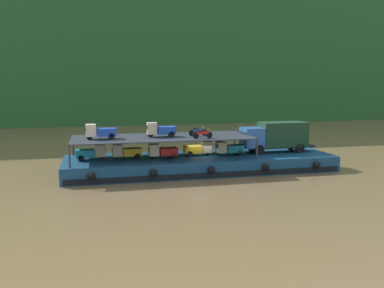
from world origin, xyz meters
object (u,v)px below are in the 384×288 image
at_px(mini_truck_upper_stern, 100,132).
at_px(mini_truck_upper_mid, 161,130).
at_px(cargo_barge, 201,163).
at_px(covered_lorry, 276,136).
at_px(mini_truck_lower_aft, 126,151).
at_px(motorcycle_upper_port, 202,134).
at_px(mini_truck_lower_bow, 229,148).
at_px(motorcycle_upper_centre, 198,131).
at_px(mini_truck_lower_mid, 162,151).
at_px(mini_truck_lower_fore, 198,149).
at_px(mini_truck_lower_stern, 91,152).

height_order(mini_truck_upper_stern, mini_truck_upper_mid, same).
xyz_separation_m(cargo_barge, mini_truck_upper_stern, (-9.58, -0.24, 3.44)).
height_order(covered_lorry, mini_truck_lower_aft, covered_lorry).
xyz_separation_m(cargo_barge, motorcycle_upper_port, (-0.35, -1.92, 3.18)).
relative_size(covered_lorry, mini_truck_upper_stern, 2.84).
distance_m(covered_lorry, mini_truck_lower_aft, 15.36).
relative_size(mini_truck_lower_bow, motorcycle_upper_centre, 1.47).
xyz_separation_m(mini_truck_lower_aft, mini_truck_lower_mid, (3.37, -0.50, 0.00)).
bearing_deg(cargo_barge, mini_truck_lower_fore, 125.35).
relative_size(mini_truck_lower_stern, motorcycle_upper_port, 1.46).
height_order(mini_truck_lower_aft, mini_truck_upper_mid, mini_truck_upper_mid).
bearing_deg(mini_truck_lower_bow, motorcycle_upper_port, -151.86).
bearing_deg(covered_lorry, mini_truck_lower_stern, -179.85).
xyz_separation_m(mini_truck_lower_bow, motorcycle_upper_port, (-3.21, -1.72, 1.74)).
relative_size(mini_truck_lower_fore, mini_truck_upper_stern, 0.99).
xyz_separation_m(mini_truck_upper_mid, motorcycle_upper_centre, (3.65, -0.01, -0.26)).
distance_m(covered_lorry, motorcycle_upper_centre, 8.44).
height_order(mini_truck_lower_aft, mini_truck_upper_stern, mini_truck_upper_stern).
bearing_deg(covered_lorry, mini_truck_lower_aft, -179.02).
bearing_deg(mini_truck_upper_mid, mini_truck_upper_stern, -177.13).
relative_size(mini_truck_lower_aft, mini_truck_lower_bow, 0.99).
distance_m(mini_truck_lower_fore, mini_truck_upper_mid, 4.26).
xyz_separation_m(mini_truck_lower_bow, mini_truck_upper_mid, (-6.81, 0.25, 2.00)).
distance_m(mini_truck_lower_mid, mini_truck_lower_bow, 6.72).
xyz_separation_m(covered_lorry, mini_truck_lower_aft, (-15.33, -0.26, -1.00)).
xyz_separation_m(covered_lorry, motorcycle_upper_port, (-8.45, -2.32, 0.74)).
relative_size(mini_truck_lower_stern, mini_truck_lower_mid, 1.01).
bearing_deg(mini_truck_lower_bow, mini_truck_lower_fore, 171.12).
bearing_deg(mini_truck_lower_stern, motorcycle_upper_port, -12.69).
height_order(mini_truck_lower_fore, motorcycle_upper_centre, motorcycle_upper_centre).
bearing_deg(mini_truck_lower_fore, mini_truck_lower_stern, 179.54).
bearing_deg(covered_lorry, motorcycle_upper_centre, -177.46).
relative_size(cargo_barge, motorcycle_upper_port, 13.77).
distance_m(cargo_barge, motorcycle_upper_centre, 3.20).
bearing_deg(cargo_barge, mini_truck_upper_mid, 179.42).
height_order(covered_lorry, mini_truck_lower_fore, covered_lorry).
xyz_separation_m(mini_truck_lower_stern, mini_truck_upper_stern, (0.87, -0.59, 2.00)).
xyz_separation_m(mini_truck_upper_mid, motorcycle_upper_port, (3.60, -1.96, -0.26)).
distance_m(mini_truck_lower_mid, motorcycle_upper_centre, 3.98).
distance_m(mini_truck_lower_aft, mini_truck_lower_mid, 3.41).
relative_size(mini_truck_lower_mid, motorcycle_upper_centre, 1.46).
xyz_separation_m(covered_lorry, mini_truck_lower_stern, (-18.55, -0.05, -1.00)).
distance_m(mini_truck_lower_fore, mini_truck_lower_bow, 3.09).
bearing_deg(covered_lorry, cargo_barge, -177.17).
xyz_separation_m(mini_truck_lower_stern, motorcycle_upper_port, (10.10, -2.28, 1.74)).
relative_size(covered_lorry, mini_truck_lower_stern, 2.83).
xyz_separation_m(covered_lorry, motorcycle_upper_centre, (-8.39, -0.37, 0.74)).
height_order(cargo_barge, motorcycle_upper_port, motorcycle_upper_port).
distance_m(mini_truck_lower_stern, motorcycle_upper_centre, 10.31).
bearing_deg(motorcycle_upper_port, covered_lorry, 15.39).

